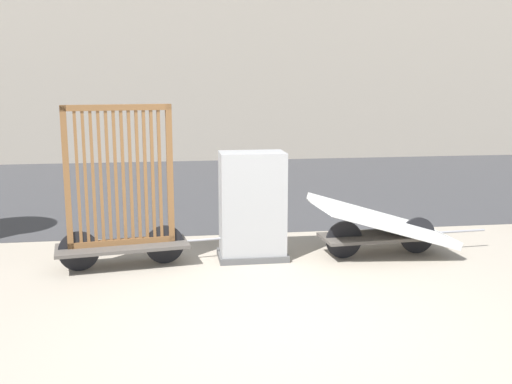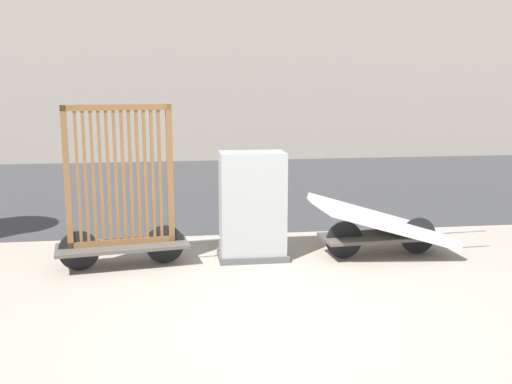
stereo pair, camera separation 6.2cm
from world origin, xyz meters
The scene contains 5 objects.
ground_plane centered at (0.00, 0.00, 0.00)m, with size 60.00×60.00×0.00m, color gray.
road_strip centered at (0.00, 7.37, 0.00)m, with size 56.00×8.16×0.01m.
bike_cart_with_bedframe centered at (-1.63, 1.95, 0.73)m, with size 2.29×0.79×1.96m.
bike_cart_with_mattress centered at (1.64, 1.95, 0.42)m, with size 2.38×1.15×0.77m.
utility_cabinet centered at (-0.03, 2.08, 0.64)m, with size 0.87×0.56×1.36m.
Camera 2 is at (-1.00, -5.22, 2.25)m, focal length 42.00 mm.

